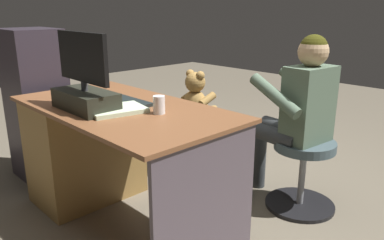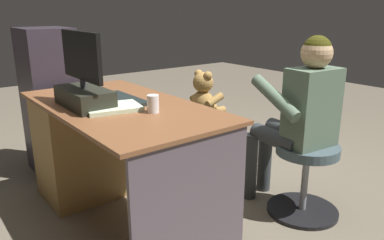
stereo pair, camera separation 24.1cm
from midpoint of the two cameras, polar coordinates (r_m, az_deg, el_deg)
The scene contains 13 objects.
ground_plane at distance 2.75m, azimuth -4.89°, elevation -11.82°, with size 10.00×10.00×0.00m, color #6E6453.
desk at distance 2.68m, azimuth -17.30°, elevation -3.91°, with size 1.44×0.76×0.76m.
monitor at distance 2.21m, azimuth -18.97°, elevation 4.47°, with size 0.49×0.21×0.43m.
keyboard at distance 2.35m, azimuth -13.27°, elevation 2.86°, with size 0.42×0.14×0.02m, color black.
computer_mouse at distance 2.59m, azimuth -17.00°, elevation 4.04°, with size 0.06×0.10×0.04m, color #2C2E26.
cup at distance 2.05m, azimuth -8.38°, elevation 2.25°, with size 0.06×0.06×0.10m, color white.
tv_remote at distance 2.54m, azimuth -19.06°, elevation 3.39°, with size 0.04×0.15×0.02m, color black.
notebook_binder at distance 2.13m, azimuth -14.53°, elevation 1.44°, with size 0.22×0.30×0.02m, color beige.
office_chair_teddy at distance 3.07m, azimuth -1.78°, elevation -2.89°, with size 0.47×0.47×0.47m.
teddy_bear at distance 2.98m, azimuth -1.66°, elevation 3.68°, with size 0.26×0.26×0.37m.
visitor_chair at distance 2.60m, azimuth 13.88°, elevation -7.07°, with size 0.46×0.46×0.47m.
person at distance 2.50m, azimuth 12.68°, elevation 1.80°, with size 0.55×0.51×1.15m.
equipment_rack at distance 3.19m, azimuth -24.38°, elevation 1.97°, with size 0.44×0.36×1.16m, color #2E2730.
Camera 1 is at (-1.81, 1.60, 1.31)m, focal length 35.26 mm.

